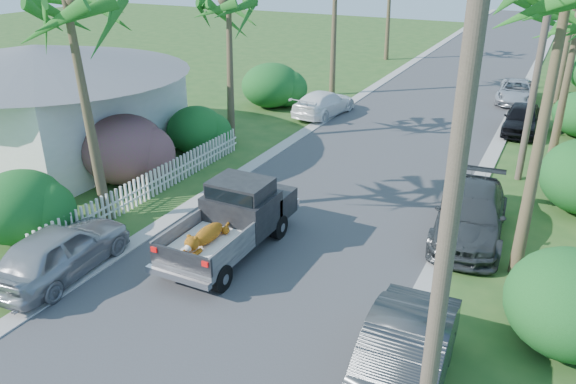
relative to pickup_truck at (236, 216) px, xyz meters
The scene contains 23 objects.
ground 3.95m from the pickup_truck, 69.02° to the right, with size 120.00×120.00×0.00m, color #28501E.
road 21.50m from the pickup_truck, 86.35° to the left, with size 8.00×100.00×0.02m, color #38383A.
curb_left 21.65m from the pickup_truck, 97.79° to the left, with size 0.60×100.00×0.06m, color #A5A39E.
curb_right 22.19m from the pickup_truck, 75.19° to the left, with size 0.60×100.00×0.06m, color #A5A39E.
pickup_truck is the anchor object (origin of this frame).
parked_car_rn 7.23m from the pickup_truck, 31.98° to the right, with size 1.65×4.73×1.56m, color #2C2F31.
parked_car_rm 7.19m from the pickup_truck, 32.02° to the left, with size 2.05×5.05×1.47m, color #333638.
parked_car_rf 16.92m from the pickup_truck, 67.89° to the left, with size 1.60×3.98×1.35m, color black.
parked_car_rd 22.21m from the pickup_truck, 75.73° to the left, with size 2.02×4.38×1.22m, color #B6B8BE.
parked_car_ln 4.95m from the pickup_truck, 134.70° to the right, with size 1.73×4.31×1.47m, color #9EA0A4.
parked_car_lf 14.50m from the pickup_truck, 103.21° to the left, with size 1.80×4.42×1.28m, color white.
palm_l_a 7.67m from the pickup_truck, behind, with size 4.40×4.40×8.20m.
palm_l_b 11.27m from the pickup_truck, 122.79° to the left, with size 4.40×4.40×7.40m.
shrub_l_a 6.65m from the pickup_truck, 157.28° to the right, with size 2.60×2.86×2.20m, color #144919.
shrub_l_b 6.88m from the pickup_truck, 159.28° to the left, with size 3.00×3.30×2.60m, color #A4175E.
shrub_l_c 8.82m from the pickup_truck, 133.16° to the left, with size 2.40×2.64×2.00m, color #144919.
shrub_l_d 15.88m from the pickup_truck, 114.68° to the left, with size 3.20×3.52×2.40m, color #144919.
shrub_r_a 8.99m from the pickup_truck, ahead, with size 2.80×3.08×2.30m, color #144919.
picket_fence 5.05m from the pickup_truck, 157.35° to the left, with size 0.10×11.00×1.00m, color white.
house_left 12.18m from the pickup_truck, 163.56° to the left, with size 9.00×8.00×4.60m.
utility_pole_a 9.61m from the pickup_truck, 38.63° to the right, with size 1.60×0.26×9.00m.
utility_pole_b 12.26m from the pickup_truck, 53.55° to the left, with size 1.60×0.26×9.00m.
utility_pole_c 25.66m from the pickup_truck, 74.08° to the left, with size 1.60×0.26×9.00m.
Camera 1 is at (6.70, -9.00, 8.42)m, focal length 35.00 mm.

